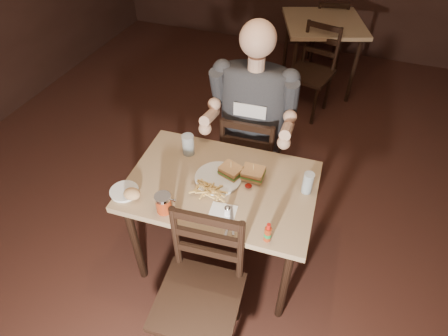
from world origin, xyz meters
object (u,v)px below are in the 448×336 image
(bg_chair_near, at_px, (310,74))
(dinner_plate, at_px, (218,179))
(chair_near, at_px, (198,301))
(glass_right, at_px, (308,183))
(hot_sauce, at_px, (268,232))
(diner, at_px, (253,101))
(syrup_dispenser, at_px, (163,203))
(glass_left, at_px, (188,145))
(side_plate, at_px, (124,192))
(bg_chair_far, at_px, (326,33))
(bg_table, at_px, (323,30))
(chair_far, at_px, (251,157))
(main_table, at_px, (221,194))

(bg_chair_near, xyz_separation_m, dinner_plate, (-0.21, -2.03, 0.33))
(chair_near, xyz_separation_m, bg_chair_near, (0.10, 2.63, -0.03))
(glass_right, distance_m, hot_sauce, 0.42)
(diner, height_order, syrup_dispenser, diner)
(bg_chair_near, bearing_deg, glass_right, -67.76)
(dinner_plate, distance_m, glass_right, 0.52)
(glass_left, height_order, side_plate, glass_left)
(bg_chair_far, xyz_separation_m, bg_chair_near, (0.00, -1.10, 0.03))
(bg_chair_far, xyz_separation_m, side_plate, (-0.68, -3.41, 0.36))
(bg_chair_far, height_order, glass_right, glass_right)
(glass_left, bearing_deg, bg_table, 78.95)
(chair_near, relative_size, diner, 0.91)
(chair_far, xyz_separation_m, bg_chair_near, (0.18, 1.42, -0.00))
(glass_left, bearing_deg, hot_sauce, -36.31)
(glass_right, bearing_deg, diner, 135.19)
(bg_table, relative_size, hot_sauce, 8.38)
(bg_chair_near, bearing_deg, chair_far, -83.78)
(main_table, relative_size, bg_table, 1.11)
(glass_left, xyz_separation_m, side_plate, (-0.20, -0.44, -0.06))
(hot_sauce, bearing_deg, side_plate, 177.74)
(chair_near, bearing_deg, chair_far, 88.86)
(side_plate, bearing_deg, bg_table, 76.69)
(main_table, bearing_deg, syrup_dispenser, -126.16)
(glass_right, distance_m, side_plate, 1.04)
(chair_near, height_order, bg_chair_far, chair_near)
(glass_left, bearing_deg, chair_far, 57.47)
(bg_table, bearing_deg, bg_chair_far, 90.00)
(bg_chair_far, distance_m, syrup_dispenser, 3.49)
(bg_table, distance_m, side_plate, 2.94)
(bg_table, distance_m, dinner_plate, 2.59)
(side_plate, bearing_deg, bg_chair_near, 73.68)
(bg_chair_far, relative_size, glass_right, 6.17)
(chair_far, relative_size, bg_chair_near, 1.01)
(chair_far, bearing_deg, bg_chair_near, -101.34)
(chair_near, distance_m, diner, 1.27)
(chair_far, distance_m, bg_chair_far, 2.52)
(chair_far, relative_size, chair_near, 0.95)
(diner, bearing_deg, bg_chair_near, 79.07)
(chair_far, bearing_deg, bg_table, -99.28)
(diner, xyz_separation_m, glass_left, (-0.29, -0.40, -0.14))
(bg_chair_near, height_order, side_plate, bg_chair_near)
(chair_near, distance_m, syrup_dispenser, 0.55)
(glass_right, bearing_deg, hot_sauce, -106.67)
(bg_table, height_order, glass_left, glass_left)
(dinner_plate, relative_size, glass_left, 1.93)
(syrup_dispenser, bearing_deg, bg_table, 79.18)
(bg_chair_near, bearing_deg, dinner_plate, -82.35)
(diner, bearing_deg, dinner_plate, -97.20)
(main_table, bearing_deg, chair_near, -81.53)
(chair_near, bearing_deg, main_table, 93.29)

